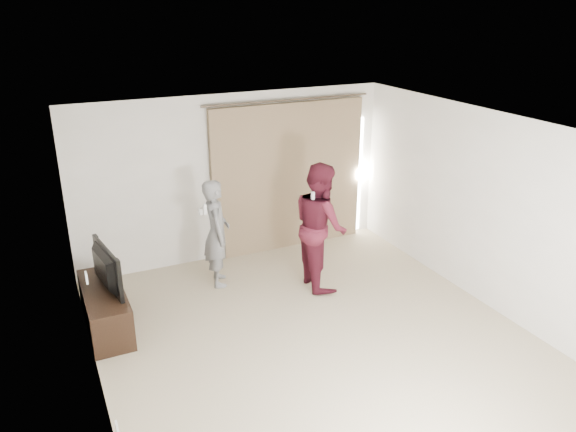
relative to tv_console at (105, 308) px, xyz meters
The scene contains 10 objects.
floor 2.66m from the tv_console, 30.98° to the right, with size 5.50×5.50×0.00m, color #B9A88B.
wall_back 2.85m from the tv_console, 31.54° to the left, with size 5.00×0.04×2.60m, color white.
wall_left 1.72m from the tv_console, 99.80° to the right, with size 0.04×5.50×2.60m.
ceiling 3.52m from the tv_console, 30.98° to the right, with size 5.00×5.50×0.01m, color silver.
curtain 3.57m from the tv_console, 22.56° to the left, with size 2.80×0.11×2.46m.
tv_console is the anchor object (origin of this frame).
tv 0.54m from the tv_console, ahead, with size 0.96×0.13×0.55m, color black.
scratching_post 0.87m from the tv_console, 78.71° to the left, with size 0.32×0.32×0.43m.
person_man 1.83m from the tv_console, 18.10° to the left, with size 0.49×0.64×1.58m.
person_woman 3.06m from the tv_console, ahead, with size 0.78×0.95×1.82m.
Camera 1 is at (-2.79, -5.17, 3.89)m, focal length 35.00 mm.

